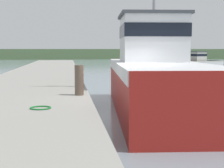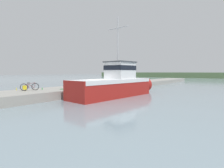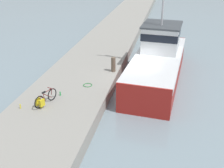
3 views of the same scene
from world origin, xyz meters
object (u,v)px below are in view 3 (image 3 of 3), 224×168
object	(u,v)px
water_bottle_on_curb	(60,94)
bicycle_touring	(44,99)
mooring_post	(113,64)
water_bottle_by_bike	(20,106)
fishing_boat_main	(158,60)

from	to	relation	value
water_bottle_on_curb	bicycle_touring	bearing A→B (deg)	-108.95
bicycle_touring	water_bottle_on_curb	distance (m)	1.33
mooring_post	water_bottle_by_bike	xyz separation A→B (m)	(-3.82, -6.06, -0.39)
bicycle_touring	water_bottle_by_bike	world-z (taller)	bicycle_touring
fishing_boat_main	bicycle_touring	world-z (taller)	fishing_boat_main
fishing_boat_main	water_bottle_by_bike	bearing A→B (deg)	-127.50
mooring_post	water_bottle_by_bike	world-z (taller)	mooring_post
fishing_boat_main	mooring_post	distance (m)	3.35
bicycle_touring	mooring_post	distance (m)	6.08
mooring_post	water_bottle_on_curb	size ratio (longest dim) A/B	4.50
mooring_post	water_bottle_by_bike	bearing A→B (deg)	-122.25
mooring_post	fishing_boat_main	bearing A→B (deg)	25.98
water_bottle_on_curb	water_bottle_by_bike	bearing A→B (deg)	-129.58
bicycle_touring	mooring_post	world-z (taller)	mooring_post
fishing_boat_main	mooring_post	size ratio (longest dim) A/B	11.79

